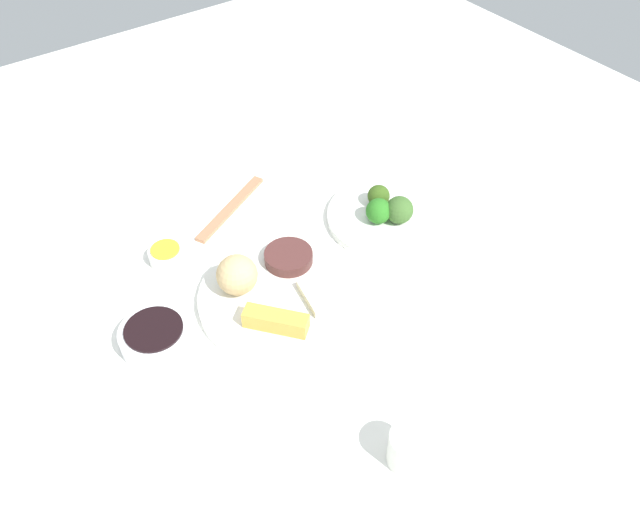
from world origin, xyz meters
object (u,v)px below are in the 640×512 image
Objects in this scene: broccoli_plate at (390,217)px; teacup at (409,448)px; soy_sauce_bowl at (156,337)px; main_plate at (283,296)px; sauce_ramekin_hot_mustard at (166,255)px; chopsticks_pair at (231,208)px.

teacup reaches higher than broccoli_plate.
soy_sauce_bowl is 1.91× the size of teacup.
teacup reaches higher than main_plate.
sauce_ramekin_hot_mustard is at bearing -121.64° from soy_sauce_bowl.
chopsticks_pair is at bearing -140.70° from soy_sauce_bowl.
soy_sauce_bowl reaches higher than chopsticks_pair.
broccoli_plate is at bearing -178.91° from soy_sauce_bowl.
chopsticks_pair is (-0.05, -0.25, -0.00)m from main_plate.
main_plate is 0.23m from sauce_ramekin_hot_mustard.
main_plate is at bearing 169.75° from soy_sauce_bowl.
teacup is at bearing 82.83° from chopsticks_pair.
broccoli_plate is (-0.28, -0.05, -0.00)m from main_plate.
broccoli_plate is 2.13× the size of soy_sauce_bowl.
broccoli_plate is 1.13× the size of chopsticks_pair.
chopsticks_pair is (-0.16, -0.05, -0.01)m from sauce_ramekin_hot_mustard.
sauce_ramekin_hot_mustard is 0.17m from chopsticks_pair.
sauce_ramekin_hot_mustard reaches higher than chopsticks_pair.
sauce_ramekin_hot_mustard is at bearing 18.48° from chopsticks_pair.
teacup is at bearing 52.23° from broccoli_plate.
broccoli_plate is 4.07× the size of teacup.
main_plate is 4.61× the size of sauce_ramekin_hot_mustard.
soy_sauce_bowl is 1.80× the size of sauce_ramekin_hot_mustard.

